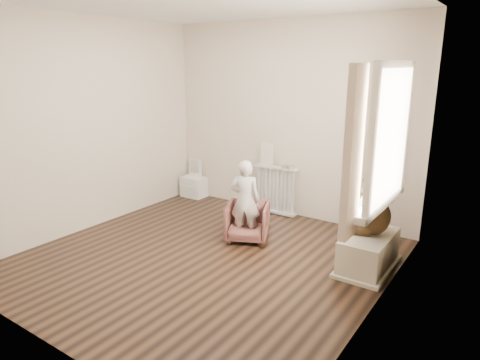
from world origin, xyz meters
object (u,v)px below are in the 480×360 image
Objects in this scene: toy_vanity at (194,179)px; plush_cat at (379,184)px; radiator at (275,187)px; armchair at (247,222)px; teddy_bear at (373,204)px; child at (245,200)px; toy_bench at (369,250)px.

toy_vanity is 2.00× the size of plush_cat.
radiator is 1.46m from toy_vanity.
armchair is at bearing -30.22° from toy_vanity.
teddy_bear is (3.06, -0.82, 0.40)m from toy_vanity.
plush_cat reaches higher than armchair.
teddy_bear reaches higher than armchair.
child is 1.47m from toy_bench.
radiator is 1.37× the size of armchair.
teddy_bear is at bearing 100.39° from toy_bench.
child is at bearing -31.51° from toy_vanity.
toy_vanity is 1.18× the size of armchair.
plush_cat reaches higher than toy_vanity.
toy_vanity is 3.19m from teddy_bear.
radiator is 2.24m from plush_cat.
toy_bench is at bearing -29.35° from radiator.
child is 1.24× the size of toy_bench.
child is at bearing -113.72° from armchair.
radiator is at bearing 138.03° from plush_cat.
teddy_bear is 1.99× the size of plush_cat.
toy_vanity is at bearing 164.00° from toy_bench.
toy_bench is at bearing -99.78° from teddy_bear.
armchair is 0.28m from child.
plush_cat is (3.21, -1.22, 0.72)m from toy_vanity.
teddy_bear is at bearing -18.18° from armchair.
child reaches higher than toy_bench.
radiator is at bearing 1.18° from toy_vanity.
armchair is 1.49m from teddy_bear.
child is 3.32× the size of plush_cat.
teddy_bear is (1.61, -0.85, 0.28)m from radiator.
plush_cat is (0.15, -0.40, 0.33)m from teddy_bear.
toy_bench is at bearing -20.75° from armchair.
armchair is 1.77m from plush_cat.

